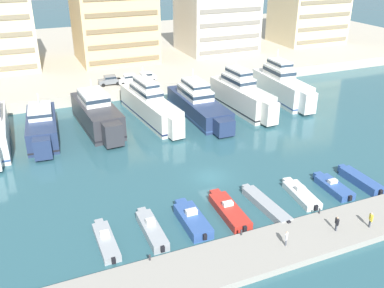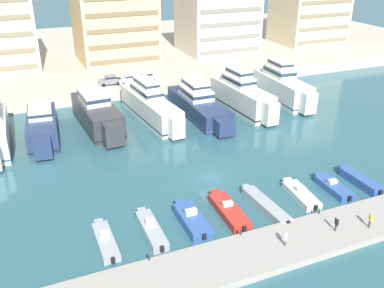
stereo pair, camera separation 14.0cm
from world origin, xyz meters
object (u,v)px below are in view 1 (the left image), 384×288
object	(u,v)px
motorboat_red_center_left	(229,210)
motorboat_white_center_right	(301,194)
yacht_navy_left	(42,127)
motorboat_grey_center	(265,205)
pedestrian_mid_deck	(337,222)
pedestrian_far_side	(371,218)
motorboat_grey_left	(151,229)
yacht_charcoal_mid_left	(97,114)
motorboat_grey_far_left	(106,241)
car_grey_far_left	(110,80)
car_white_left	(129,79)
motorboat_blue_right	(360,180)
motorboat_blue_mid_left	(192,219)
yacht_navy_center	(198,104)
pedestrian_near_edge	(287,237)
yacht_ivory_center_right	(242,95)
yacht_ivory_center_left	(150,105)
car_white_mid_left	(145,77)
yacht_white_mid_right	(282,86)
motorboat_blue_mid_right	(333,186)

from	to	relation	value
motorboat_red_center_left	motorboat_white_center_right	world-z (taller)	motorboat_red_center_left
yacht_navy_left	motorboat_grey_center	size ratio (longest dim) A/B	1.90
pedestrian_mid_deck	pedestrian_far_side	world-z (taller)	pedestrian_far_side
motorboat_grey_left	yacht_charcoal_mid_left	bearing A→B (deg)	88.30
motorboat_grey_far_left	motorboat_grey_center	size ratio (longest dim) A/B	0.81
motorboat_red_center_left	pedestrian_mid_deck	world-z (taller)	pedestrian_mid_deck
yacht_navy_left	car_grey_far_left	xyz separation A→B (m)	(13.87, 15.72, 1.20)
car_grey_far_left	pedestrian_far_side	world-z (taller)	car_grey_far_left
motorboat_grey_left	motorboat_red_center_left	xyz separation A→B (m)	(8.65, 0.00, -0.03)
yacht_charcoal_mid_left	car_white_left	xyz separation A→B (m)	(8.99, 13.98, 0.83)
motorboat_grey_left	motorboat_red_center_left	bearing A→B (deg)	0.02
yacht_charcoal_mid_left	motorboat_blue_right	xyz separation A→B (m)	(25.21, -29.83, -1.71)
motorboat_grey_far_left	motorboat_blue_right	distance (m)	30.64
motorboat_white_center_right	car_white_left	distance (m)	44.26
yacht_charcoal_mid_left	motorboat_blue_mid_left	distance (m)	29.67
yacht_navy_left	yacht_navy_center	bearing A→B (deg)	-0.72
yacht_charcoal_mid_left	pedestrian_near_edge	world-z (taller)	yacht_charcoal_mid_left
yacht_navy_center	motorboat_red_center_left	xyz separation A→B (m)	(-8.87, -27.99, -1.53)
motorboat_red_center_left	motorboat_grey_far_left	bearing A→B (deg)	179.28
yacht_navy_center	yacht_ivory_center_right	world-z (taller)	yacht_ivory_center_right
car_white_left	pedestrian_near_edge	xyz separation A→B (m)	(0.84, -50.79, -1.43)
yacht_ivory_center_left	car_white_mid_left	world-z (taller)	yacht_ivory_center_left
motorboat_blue_right	yacht_white_mid_right	bearing A→B (deg)	73.86
yacht_ivory_center_left	car_white_left	size ratio (longest dim) A/B	4.95
yacht_ivory_center_left	motorboat_blue_mid_right	bearing A→B (deg)	-67.13
yacht_white_mid_right	car_white_left	xyz separation A→B (m)	(-24.79, 14.20, 0.36)
motorboat_red_center_left	car_white_left	bearing A→B (deg)	88.40
pedestrian_near_edge	motorboat_grey_left	bearing A→B (deg)	144.88
motorboat_blue_right	car_white_left	xyz separation A→B (m)	(-16.22, 43.82, 2.54)
car_grey_far_left	yacht_navy_center	bearing A→B (deg)	-55.14
car_grey_far_left	pedestrian_mid_deck	bearing A→B (deg)	-78.86
yacht_ivory_center_left	motorboat_white_center_right	bearing A→B (deg)	-74.62
yacht_navy_left	pedestrian_far_side	size ratio (longest dim) A/B	9.53
motorboat_blue_mid_right	car_white_left	bearing A→B (deg)	105.83
pedestrian_far_side	pedestrian_near_edge	bearing A→B (deg)	174.74
motorboat_blue_mid_right	pedestrian_near_edge	bearing A→B (deg)	-148.21
motorboat_grey_left	car_white_left	bearing A→B (deg)	77.17
yacht_white_mid_right	motorboat_blue_right	size ratio (longest dim) A/B	2.58
yacht_charcoal_mid_left	pedestrian_near_edge	size ratio (longest dim) A/B	11.13
yacht_navy_center	pedestrian_mid_deck	xyz separation A→B (m)	(-1.01, -35.54, -0.35)
yacht_charcoal_mid_left	car_white_mid_left	distance (m)	18.74
car_white_mid_left	yacht_ivory_center_right	bearing A→B (deg)	-52.79
car_white_left	yacht_white_mid_right	bearing A→B (deg)	-29.81
yacht_navy_left	motorboat_grey_far_left	distance (m)	28.34
motorboat_red_center_left	car_white_mid_left	bearing A→B (deg)	84.05
motorboat_blue_mid_left	car_grey_far_left	bearing A→B (deg)	87.38
yacht_navy_center	car_grey_far_left	world-z (taller)	yacht_navy_center
motorboat_blue_mid_left	car_white_mid_left	bearing A→B (deg)	78.52
yacht_white_mid_right	motorboat_blue_mid_left	bearing A→B (deg)	-136.07
car_white_mid_left	motorboat_blue_right	bearing A→B (deg)	-73.64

